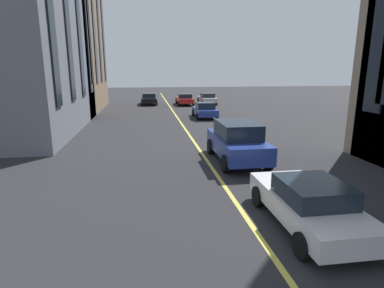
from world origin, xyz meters
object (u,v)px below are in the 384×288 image
at_px(car_white_mid, 309,203).
at_px(car_blue_far, 237,141).
at_px(car_blue_parked_b, 205,110).
at_px(car_silver_trailing, 207,98).
at_px(car_red_oncoming, 185,99).
at_px(car_black_near, 149,99).

xyz_separation_m(car_white_mid, car_blue_far, (6.47, 0.11, 0.27)).
bearing_deg(car_blue_parked_b, car_silver_trailing, -12.20).
xyz_separation_m(car_white_mid, car_red_oncoming, (31.18, -0.49, 0.00)).
xyz_separation_m(car_white_mid, car_blue_parked_b, (20.28, -0.96, -0.00)).
height_order(car_black_near, car_blue_far, car_blue_far).
bearing_deg(car_black_near, car_blue_parked_b, -158.17).
height_order(car_silver_trailing, car_black_near, same).
height_order(car_white_mid, car_red_oncoming, same).
height_order(car_silver_trailing, car_blue_far, car_blue_far).
bearing_deg(car_blue_parked_b, car_black_near, 21.83).
distance_m(car_silver_trailing, car_blue_far, 25.37).
xyz_separation_m(car_red_oncoming, car_blue_far, (-24.71, 0.60, 0.27)).
xyz_separation_m(car_silver_trailing, car_blue_far, (-25.12, 3.52, 0.27)).
relative_size(car_silver_trailing, car_red_oncoming, 1.00).
bearing_deg(car_blue_far, car_blue_parked_b, -4.46).
distance_m(car_black_near, car_blue_far, 26.12).
xyz_separation_m(car_silver_trailing, car_blue_parked_b, (-11.31, 2.45, -0.00)).
relative_size(car_red_oncoming, car_blue_far, 0.94).
bearing_deg(car_white_mid, car_red_oncoming, -0.89).
distance_m(car_silver_trailing, car_white_mid, 31.77).
bearing_deg(car_red_oncoming, car_white_mid, 179.11).
height_order(car_black_near, car_red_oncoming, same).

